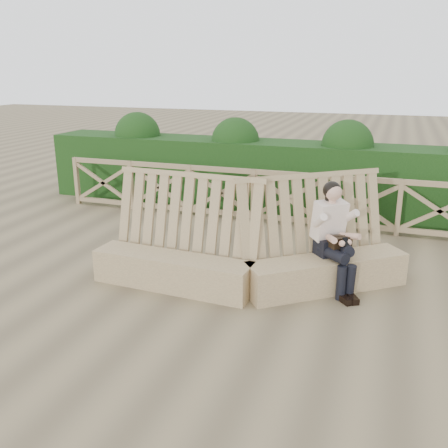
% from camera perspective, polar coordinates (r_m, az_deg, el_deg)
% --- Properties ---
extents(ground, '(60.00, 60.00, 0.00)m').
position_cam_1_polar(ground, '(7.17, 1.08, -8.01)').
color(ground, brown).
rests_on(ground, ground).
extents(bench, '(4.43, 2.12, 1.62)m').
position_cam_1_polar(bench, '(7.29, 2.91, -4.11)').
color(bench, '#806649').
rests_on(bench, ground).
extents(woman, '(0.84, 0.95, 1.57)m').
position_cam_1_polar(woman, '(7.25, 12.45, -1.08)').
color(woman, black).
rests_on(woman, ground).
extents(guardrail, '(10.10, 0.09, 1.10)m').
position_cam_1_polar(guardrail, '(10.18, 7.24, 2.94)').
color(guardrail, olive).
rests_on(guardrail, ground).
extents(hedge, '(12.00, 1.20, 1.50)m').
position_cam_1_polar(hedge, '(11.29, 8.57, 5.35)').
color(hedge, black).
rests_on(hedge, ground).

